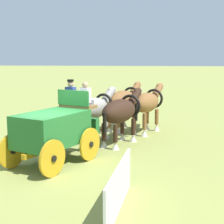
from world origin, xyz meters
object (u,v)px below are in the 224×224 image
(draft_horse_rear_off, at_px, (121,112))
(draft_horse_lead_near, at_px, (123,101))
(draft_horse_rear_near, at_px, (94,109))
(show_wagon, at_px, (55,129))
(draft_horse_lead_off, at_px, (147,104))

(draft_horse_rear_off, bearing_deg, draft_horse_lead_near, 2.04)
(draft_horse_rear_near, distance_m, draft_horse_rear_off, 1.30)
(show_wagon, relative_size, draft_horse_lead_off, 1.84)
(show_wagon, height_order, draft_horse_rear_near, show_wagon)
(show_wagon, xyz_separation_m, draft_horse_lead_off, (5.23, -3.10, 0.20))
(draft_horse_rear_off, height_order, draft_horse_lead_near, draft_horse_lead_near)
(draft_horse_rear_off, bearing_deg, draft_horse_rear_near, 65.02)
(draft_horse_rear_off, relative_size, draft_horse_lead_near, 1.00)
(show_wagon, height_order, draft_horse_lead_off, show_wagon)
(draft_horse_lead_near, height_order, draft_horse_lead_off, draft_horse_lead_near)
(draft_horse_lead_near, bearing_deg, draft_horse_rear_near, 155.46)
(draft_horse_rear_near, distance_m, draft_horse_lead_off, 2.90)
(draft_horse_rear_near, relative_size, draft_horse_rear_off, 0.94)
(draft_horse_lead_near, distance_m, draft_horse_lead_off, 1.30)
(draft_horse_rear_near, height_order, draft_horse_rear_off, draft_horse_rear_near)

